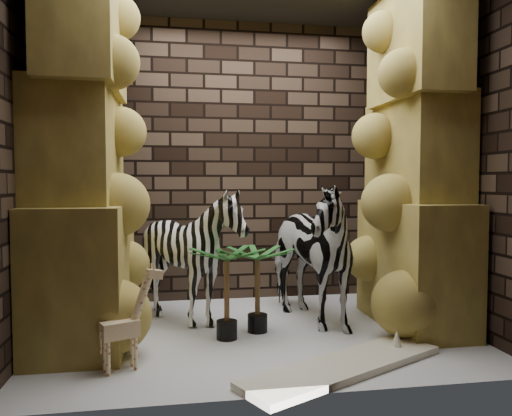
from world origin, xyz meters
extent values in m
plane|color=silver|center=(0.00, 0.00, 0.00)|extent=(3.50, 3.50, 0.00)
plane|color=black|center=(0.00, 1.25, 1.50)|extent=(3.50, 0.00, 3.50)
plane|color=black|center=(0.00, -1.25, 1.50)|extent=(3.50, 0.00, 3.50)
plane|color=black|center=(-1.75, 0.00, 1.50)|extent=(0.00, 3.00, 3.00)
plane|color=black|center=(1.75, 0.00, 1.50)|extent=(0.00, 3.00, 3.00)
imported|color=white|center=(0.46, 0.25, 0.74)|extent=(1.00, 1.39, 1.48)
imported|color=white|center=(-0.54, 0.35, 0.55)|extent=(1.09, 1.31, 1.11)
cube|color=#EFE6C8|center=(0.45, -0.91, 0.03)|extent=(1.61, 1.08, 0.05)
camera|label=1|loc=(-0.68, -4.03, 1.27)|focal=34.31mm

